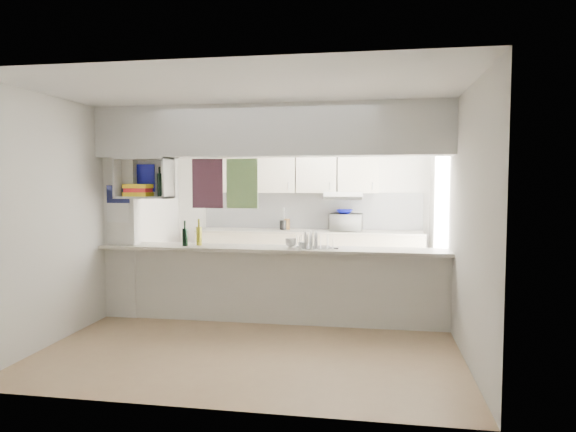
% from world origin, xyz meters
% --- Properties ---
extents(floor, '(4.80, 4.80, 0.00)m').
position_xyz_m(floor, '(0.00, 0.00, 0.00)').
color(floor, tan).
rests_on(floor, ground).
extents(ceiling, '(4.80, 4.80, 0.00)m').
position_xyz_m(ceiling, '(0.00, 0.00, 2.60)').
color(ceiling, white).
rests_on(ceiling, wall_back).
extents(wall_back, '(4.20, 0.00, 4.20)m').
position_xyz_m(wall_back, '(0.00, 2.40, 1.30)').
color(wall_back, silver).
rests_on(wall_back, floor).
extents(wall_left, '(0.00, 4.80, 4.80)m').
position_xyz_m(wall_left, '(-2.10, 0.00, 1.30)').
color(wall_left, silver).
rests_on(wall_left, floor).
extents(wall_right, '(0.00, 4.80, 4.80)m').
position_xyz_m(wall_right, '(2.10, 0.00, 1.30)').
color(wall_right, silver).
rests_on(wall_right, floor).
extents(servery_partition, '(4.20, 0.50, 2.60)m').
position_xyz_m(servery_partition, '(-0.17, 0.00, 1.66)').
color(servery_partition, silver).
rests_on(servery_partition, floor).
extents(cubby_shelf, '(0.65, 0.35, 0.50)m').
position_xyz_m(cubby_shelf, '(-1.57, -0.06, 1.71)').
color(cubby_shelf, white).
rests_on(cubby_shelf, bulkhead).
extents(kitchen_run, '(3.60, 0.63, 2.24)m').
position_xyz_m(kitchen_run, '(0.16, 2.14, 0.83)').
color(kitchen_run, beige).
rests_on(kitchen_run, floor).
extents(microwave, '(0.52, 0.37, 0.27)m').
position_xyz_m(microwave, '(0.80, 2.14, 1.06)').
color(microwave, white).
rests_on(microwave, bench_top).
extents(bowl, '(0.27, 0.27, 0.07)m').
position_xyz_m(bowl, '(0.76, 2.18, 1.22)').
color(bowl, '#0D1195').
rests_on(bowl, microwave).
extents(dish_rack, '(0.48, 0.41, 0.22)m').
position_xyz_m(dish_rack, '(0.53, -0.04, 1.01)').
color(dish_rack, silver).
rests_on(dish_rack, breakfast_bar).
extents(cup, '(0.17, 0.17, 0.10)m').
position_xyz_m(cup, '(0.26, -0.05, 0.99)').
color(cup, white).
rests_on(cup, dish_rack).
extents(wine_bottles, '(0.22, 0.15, 0.33)m').
position_xyz_m(wine_bottles, '(-0.97, -0.02, 1.04)').
color(wine_bottles, black).
rests_on(wine_bottles, breakfast_bar).
extents(plastic_tubs, '(0.48, 0.17, 0.06)m').
position_xyz_m(plastic_tubs, '(0.43, 0.04, 0.95)').
color(plastic_tubs, silver).
rests_on(plastic_tubs, breakfast_bar).
extents(utensil_jar, '(0.11, 0.11, 0.16)m').
position_xyz_m(utensil_jar, '(-0.22, 2.15, 1.00)').
color(utensil_jar, black).
rests_on(utensil_jar, bench_top).
extents(knife_block, '(0.10, 0.08, 0.18)m').
position_xyz_m(knife_block, '(-0.16, 2.18, 1.01)').
color(knife_block, brown).
rests_on(knife_block, bench_top).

